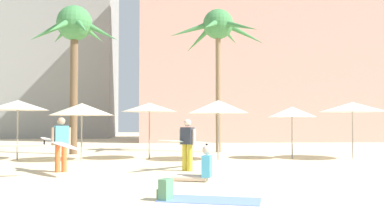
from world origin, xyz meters
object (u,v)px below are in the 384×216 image
palm_tree_far_left (74,32)px  person_near_right (200,169)px  cafe_umbrella_0 (292,112)px  cafe_umbrella_3 (352,107)px  cafe_umbrella_1 (18,105)px  palm_tree_left (218,31)px  cafe_umbrella_6 (218,107)px  person_far_right (187,142)px  cafe_umbrella_5 (82,109)px  beach_towel (210,200)px  person_mid_center (60,142)px  cafe_umbrella_2 (149,107)px  backpack (165,190)px

palm_tree_far_left → person_near_right: 12.36m
cafe_umbrella_0 → cafe_umbrella_3: cafe_umbrella_3 is taller
cafe_umbrella_1 → palm_tree_left: bearing=23.6°
cafe_umbrella_6 → person_far_right: cafe_umbrella_6 is taller
palm_tree_left → cafe_umbrella_0: size_ratio=3.39×
cafe_umbrella_0 → cafe_umbrella_5: cafe_umbrella_5 is taller
cafe_umbrella_6 → beach_towel: 8.98m
cafe_umbrella_3 → person_far_right: cafe_umbrella_3 is taller
cafe_umbrella_5 → cafe_umbrella_0: bearing=1.4°
palm_tree_left → person_mid_center: (-6.10, -8.25, -5.36)m
cafe_umbrella_2 → cafe_umbrella_3: 8.58m
palm_tree_far_left → backpack: 14.18m
person_near_right → palm_tree_far_left: bearing=-44.5°
cafe_umbrella_0 → cafe_umbrella_6: (-3.21, -0.40, 0.19)m
cafe_umbrella_2 → cafe_umbrella_0: bearing=-4.2°
palm_tree_far_left → person_near_right: (5.15, -9.73, -5.62)m
palm_tree_left → cafe_umbrella_5: (-6.17, -4.31, -4.22)m
palm_tree_left → cafe_umbrella_0: 6.45m
cafe_umbrella_1 → backpack: size_ratio=5.79×
cafe_umbrella_3 → cafe_umbrella_0: bearing=175.0°
palm_tree_left → beach_towel: bearing=-99.2°
backpack → person_mid_center: 5.75m
cafe_umbrella_2 → beach_towel: cafe_umbrella_2 is taller
palm_tree_far_left → person_mid_center: 9.08m
person_far_right → cafe_umbrella_0: bearing=167.8°
palm_tree_far_left → cafe_umbrella_6: (6.51, -3.74, -3.77)m
cafe_umbrella_6 → beach_towel: cafe_umbrella_6 is taller
backpack → cafe_umbrella_2: bearing=-57.3°
palm_tree_left → person_near_right: 12.23m
cafe_umbrella_6 → person_near_right: (-1.36, -5.98, -1.85)m
cafe_umbrella_5 → cafe_umbrella_1: bearing=170.2°
cafe_umbrella_5 → person_far_right: cafe_umbrella_5 is taller
cafe_umbrella_6 → backpack: size_ratio=5.89×
palm_tree_left → person_mid_center: palm_tree_left is taller
cafe_umbrella_0 → person_far_right: bearing=-140.4°
cafe_umbrella_6 → cafe_umbrella_1: bearing=175.5°
cafe_umbrella_3 → beach_towel: cafe_umbrella_3 is taller
cafe_umbrella_0 → cafe_umbrella_5: 8.70m
cafe_umbrella_1 → cafe_umbrella_5: cafe_umbrella_1 is taller
backpack → person_near_right: bearing=-80.6°
palm_tree_left → beach_towel: (-2.12, -13.10, -6.26)m
beach_towel → person_near_right: 2.64m
cafe_umbrella_3 → person_mid_center: (-11.17, -3.93, -1.27)m
cafe_umbrella_2 → person_near_right: bearing=-78.1°
palm_tree_far_left → palm_tree_left: 7.25m
cafe_umbrella_0 → beach_towel: (-4.64, -9.00, -1.96)m
palm_tree_far_left → cafe_umbrella_1: size_ratio=2.97×
cafe_umbrella_0 → cafe_umbrella_2: cafe_umbrella_2 is taller
person_mid_center → palm_tree_far_left: bearing=158.2°
backpack → person_mid_center: (-3.12, 4.78, 0.71)m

